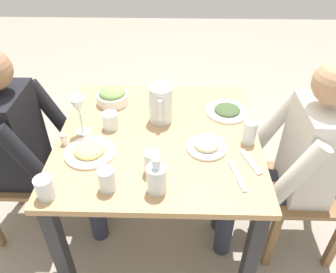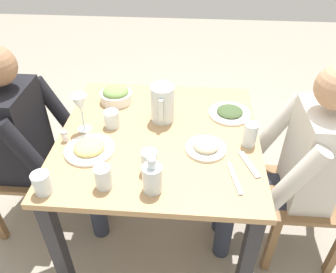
{
  "view_description": "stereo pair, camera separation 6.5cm",
  "coord_description": "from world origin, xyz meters",
  "px_view_note": "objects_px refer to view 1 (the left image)",
  "views": [
    {
      "loc": [
        1.29,
        0.08,
        1.74
      ],
      "look_at": [
        0.03,
        0.05,
        0.76
      ],
      "focal_mm": 35.69,
      "sensor_mm": 36.0,
      "label": 1
    },
    {
      "loc": [
        1.29,
        0.15,
        1.74
      ],
      "look_at": [
        0.03,
        0.05,
        0.76
      ],
      "focal_mm": 35.69,
      "sensor_mm": 36.0,
      "label": 2
    }
  ],
  "objects_px": {
    "dining_table": "(159,153)",
    "water_glass_near_left": "(152,162)",
    "water_glass_near_right": "(250,132)",
    "chair_far": "(323,182)",
    "plate_fries": "(90,151)",
    "diner_near": "(34,145)",
    "plate_dolmas": "(227,111)",
    "salt_shaker": "(64,139)",
    "water_glass_by_pitcher": "(45,188)",
    "chair_near": "(4,165)",
    "water_pitcher": "(161,104)",
    "water_glass_center": "(110,121)",
    "wine_glass": "(79,108)",
    "diner_far": "(290,160)",
    "water_glass_far_right": "(107,180)",
    "oil_carafe": "(157,180)",
    "plate_beans": "(207,146)",
    "salad_bowl": "(113,96)"
  },
  "relations": [
    {
      "from": "diner_far",
      "to": "water_glass_by_pitcher",
      "type": "xyz_separation_m",
      "value": [
        0.37,
        -1.07,
        0.16
      ]
    },
    {
      "from": "dining_table",
      "to": "water_glass_by_pitcher",
      "type": "height_order",
      "value": "water_glass_by_pitcher"
    },
    {
      "from": "water_pitcher",
      "to": "water_glass_near_right",
      "type": "xyz_separation_m",
      "value": [
        0.18,
        0.42,
        -0.04
      ]
    },
    {
      "from": "plate_dolmas",
      "to": "water_glass_center",
      "type": "height_order",
      "value": "water_glass_center"
    },
    {
      "from": "water_glass_by_pitcher",
      "to": "water_glass_far_right",
      "type": "xyz_separation_m",
      "value": [
        -0.05,
        0.23,
        0.0
      ]
    },
    {
      "from": "diner_near",
      "to": "water_glass_near_right",
      "type": "xyz_separation_m",
      "value": [
        0.09,
        1.08,
        0.18
      ]
    },
    {
      "from": "chair_far",
      "to": "plate_fries",
      "type": "bearing_deg",
      "value": -84.54
    },
    {
      "from": "water_glass_far_right",
      "to": "diner_far",
      "type": "bearing_deg",
      "value": 111.05
    },
    {
      "from": "chair_near",
      "to": "oil_carafe",
      "type": "bearing_deg",
      "value": 64.89
    },
    {
      "from": "diner_far",
      "to": "salad_bowl",
      "type": "distance_m",
      "value": 0.99
    },
    {
      "from": "chair_near",
      "to": "wine_glass",
      "type": "height_order",
      "value": "wine_glass"
    },
    {
      "from": "diner_far",
      "to": "salt_shaker",
      "type": "xyz_separation_m",
      "value": [
        0.05,
        -1.09,
        0.15
      ]
    },
    {
      "from": "wine_glass",
      "to": "salad_bowl",
      "type": "bearing_deg",
      "value": 159.4
    },
    {
      "from": "chair_near",
      "to": "water_glass_far_right",
      "type": "bearing_deg",
      "value": 58.98
    },
    {
      "from": "chair_far",
      "to": "water_glass_center",
      "type": "xyz_separation_m",
      "value": [
        -0.09,
        -1.1,
        0.31
      ]
    },
    {
      "from": "plate_beans",
      "to": "water_glass_center",
      "type": "xyz_separation_m",
      "value": [
        -0.15,
        -0.47,
        0.03
      ]
    },
    {
      "from": "water_glass_far_right",
      "to": "water_glass_center",
      "type": "height_order",
      "value": "water_glass_far_right"
    },
    {
      "from": "water_glass_near_right",
      "to": "salt_shaker",
      "type": "distance_m",
      "value": 0.86
    },
    {
      "from": "diner_far",
      "to": "plate_fries",
      "type": "xyz_separation_m",
      "value": [
        0.11,
        -0.96,
        0.14
      ]
    },
    {
      "from": "dining_table",
      "to": "water_glass_far_right",
      "type": "xyz_separation_m",
      "value": [
        0.36,
        -0.18,
        0.17
      ]
    },
    {
      "from": "plate_fries",
      "to": "diner_far",
      "type": "bearing_deg",
      "value": 96.62
    },
    {
      "from": "oil_carafe",
      "to": "diner_near",
      "type": "bearing_deg",
      "value": -121.45
    },
    {
      "from": "chair_far",
      "to": "water_glass_by_pitcher",
      "type": "relative_size",
      "value": 9.31
    },
    {
      "from": "chair_far",
      "to": "salad_bowl",
      "type": "distance_m",
      "value": 1.21
    },
    {
      "from": "dining_table",
      "to": "water_glass_near_left",
      "type": "height_order",
      "value": "water_glass_near_left"
    },
    {
      "from": "dining_table",
      "to": "water_glass_center",
      "type": "distance_m",
      "value": 0.29
    },
    {
      "from": "water_glass_by_pitcher",
      "to": "salt_shaker",
      "type": "height_order",
      "value": "water_glass_by_pitcher"
    },
    {
      "from": "water_glass_by_pitcher",
      "to": "diner_near",
      "type": "bearing_deg",
      "value": -152.28
    },
    {
      "from": "diner_far",
      "to": "chair_near",
      "type": "bearing_deg",
      "value": -93.1
    },
    {
      "from": "plate_beans",
      "to": "water_glass_by_pitcher",
      "type": "bearing_deg",
      "value": -64.31
    },
    {
      "from": "dining_table",
      "to": "plate_beans",
      "type": "height_order",
      "value": "plate_beans"
    },
    {
      "from": "water_glass_center",
      "to": "water_glass_near_left",
      "type": "relative_size",
      "value": 0.82
    },
    {
      "from": "water_glass_near_left",
      "to": "water_glass_center",
      "type": "bearing_deg",
      "value": -143.8
    },
    {
      "from": "chair_far",
      "to": "water_glass_near_right",
      "type": "distance_m",
      "value": 0.54
    },
    {
      "from": "chair_near",
      "to": "diner_far",
      "type": "relative_size",
      "value": 0.75
    },
    {
      "from": "water_glass_near_right",
      "to": "chair_near",
      "type": "bearing_deg",
      "value": -93.95
    },
    {
      "from": "diner_near",
      "to": "plate_dolmas",
      "type": "bearing_deg",
      "value": 98.78
    },
    {
      "from": "water_pitcher",
      "to": "water_glass_center",
      "type": "height_order",
      "value": "water_pitcher"
    },
    {
      "from": "chair_near",
      "to": "salt_shaker",
      "type": "xyz_separation_m",
      "value": [
        0.13,
        0.42,
        0.29
      ]
    },
    {
      "from": "plate_fries",
      "to": "water_glass_near_right",
      "type": "distance_m",
      "value": 0.74
    },
    {
      "from": "water_glass_near_right",
      "to": "water_glass_near_left",
      "type": "distance_m",
      "value": 0.49
    },
    {
      "from": "chair_near",
      "to": "plate_dolmas",
      "type": "distance_m",
      "value": 1.26
    },
    {
      "from": "dining_table",
      "to": "water_glass_near_right",
      "type": "xyz_separation_m",
      "value": [
        0.05,
        0.43,
        0.17
      ]
    },
    {
      "from": "salad_bowl",
      "to": "water_glass_near_left",
      "type": "distance_m",
      "value": 0.6
    },
    {
      "from": "plate_beans",
      "to": "water_glass_by_pitcher",
      "type": "xyz_separation_m",
      "value": [
        0.31,
        -0.64,
        0.03
      ]
    },
    {
      "from": "water_pitcher",
      "to": "wine_glass",
      "type": "distance_m",
      "value": 0.4
    },
    {
      "from": "chair_near",
      "to": "plate_beans",
      "type": "xyz_separation_m",
      "value": [
        0.14,
        1.09,
        0.28
      ]
    },
    {
      "from": "dining_table",
      "to": "plate_beans",
      "type": "bearing_deg",
      "value": 66.42
    },
    {
      "from": "wine_glass",
      "to": "diner_near",
      "type": "bearing_deg",
      "value": -96.8
    },
    {
      "from": "plate_dolmas",
      "to": "wine_glass",
      "type": "bearing_deg",
      "value": -75.31
    }
  ]
}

